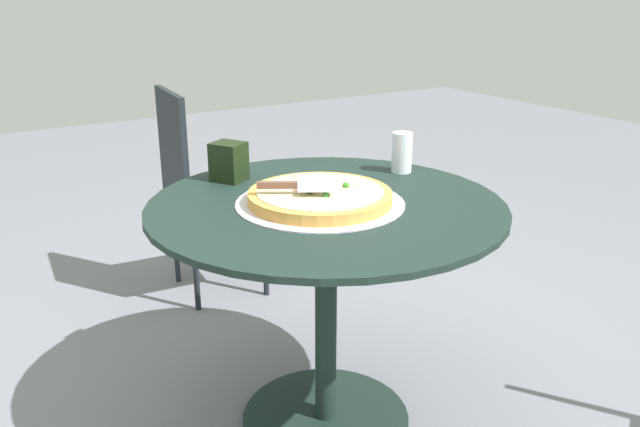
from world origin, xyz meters
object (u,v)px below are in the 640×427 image
Objects in this scene: pizza_on_tray at (320,197)px; patio_chair_near at (198,181)px; patio_table at (326,262)px; drinking_cup at (402,152)px; pizza_server at (296,186)px; napkin_dispenser at (229,162)px.

pizza_on_tray is 0.53× the size of patio_chair_near.
drinking_cup is (-0.14, 0.37, 0.24)m from patio_table.
pizza_on_tray is 2.27× the size of pizza_server.
pizza_on_tray is 1.08m from patio_chair_near.
napkin_dispenser is 0.78m from patio_chair_near.
pizza_server reaches higher than pizza_on_tray.
patio_chair_near is (-1.05, 0.05, -0.23)m from pizza_on_tray.
patio_table is at bearing -1.72° from patio_chair_near.
napkin_dispenser reaches higher than pizza_server.
napkin_dispenser is (-0.20, -0.51, -0.00)m from drinking_cup.
pizza_server is (-0.01, -0.07, 0.04)m from pizza_on_tray.
napkin_dispenser is at bearing -160.84° from pizza_on_tray.
drinking_cup reaches higher than pizza_server.
patio_chair_near reaches higher than napkin_dispenser.
pizza_server is at bearing -74.90° from drinking_cup.
drinking_cup is at bearing 37.98° from napkin_dispenser.
patio_table is 0.47m from drinking_cup.
pizza_server is at bearing -96.66° from patio_table.
napkin_dispenser reaches higher than patio_table.
patio_chair_near is at bearing 173.26° from pizza_server.
patio_chair_near is at bearing 178.28° from patio_table.
pizza_on_tray is 0.08m from pizza_server.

